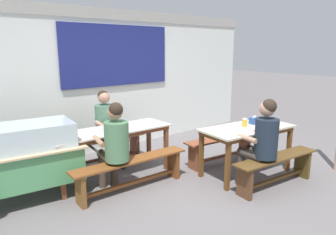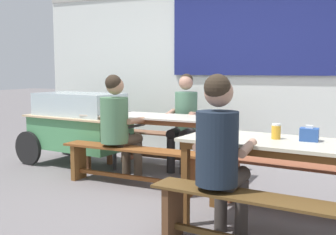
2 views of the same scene
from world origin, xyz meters
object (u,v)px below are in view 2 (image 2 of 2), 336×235
at_px(dining_table_far, 154,122).
at_px(bench_near_front, 249,217).
at_px(tissue_box, 309,134).
at_px(food_cart, 79,123).
at_px(person_near_front, 220,149).
at_px(bench_far_back, 174,145).
at_px(bench_near_back, 291,179).
at_px(person_center_facing, 184,116).
at_px(bench_far_front, 131,160).
at_px(condiment_jar, 276,132).
at_px(dining_table_near, 275,150).
at_px(person_left_back_turned, 118,122).

height_order(dining_table_far, bench_near_front, dining_table_far).
bearing_deg(tissue_box, bench_near_front, -117.51).
distance_m(food_cart, person_near_front, 3.22).
relative_size(bench_far_back, food_cart, 0.98).
bearing_deg(bench_near_back, person_center_facing, 143.15).
distance_m(bench_near_front, tissue_box, 0.90).
distance_m(person_center_facing, tissue_box, 2.45).
distance_m(bench_far_front, condiment_jar, 1.92).
bearing_deg(bench_near_front, dining_table_near, 82.96).
distance_m(person_near_front, person_center_facing, 2.53).
bearing_deg(dining_table_near, person_left_back_turned, 158.92).
bearing_deg(person_left_back_turned, condiment_jar, -19.67).
bearing_deg(bench_far_back, bench_near_front, -56.27).
height_order(bench_far_front, person_center_facing, person_center_facing).
height_order(dining_table_near, bench_far_back, dining_table_near).
bearing_deg(dining_table_near, dining_table_far, 143.69).
bearing_deg(dining_table_far, person_center_facing, 66.77).
distance_m(bench_far_back, tissue_box, 2.70).
distance_m(bench_far_front, bench_near_front, 2.09).
bearing_deg(person_near_front, food_cart, 144.95).
bearing_deg(bench_near_back, condiment_jar, -97.87).
height_order(bench_near_back, condiment_jar, condiment_jar).
distance_m(person_left_back_turned, condiment_jar, 2.08).
xyz_separation_m(food_cart, person_center_facing, (1.46, 0.39, 0.12)).
height_order(bench_far_front, condiment_jar, condiment_jar).
bearing_deg(person_near_front, person_center_facing, 117.69).
distance_m(dining_table_near, bench_near_front, 0.71).
xyz_separation_m(bench_far_back, bench_near_back, (1.76, -1.27, 0.00)).
bearing_deg(person_near_front, bench_far_back, 120.40).
distance_m(dining_table_near, person_center_facing, 2.32).
bearing_deg(condiment_jar, dining_table_far, 144.89).
relative_size(bench_near_back, bench_near_front, 0.94).
bearing_deg(condiment_jar, bench_near_front, -96.35).
xyz_separation_m(bench_far_front, bench_near_front, (1.67, -1.26, -0.01)).
distance_m(bench_near_back, bench_near_front, 1.17).
height_order(person_near_front, person_left_back_turned, person_near_front).
height_order(dining_table_far, tissue_box, tissue_box).
bearing_deg(tissue_box, dining_table_near, -166.36).
bearing_deg(tissue_box, person_center_facing, 136.16).
bearing_deg(person_center_facing, tissue_box, -43.84).
xyz_separation_m(dining_table_near, food_cart, (-2.96, 1.37, -0.09)).
xyz_separation_m(dining_table_far, dining_table_near, (1.72, -1.26, -0.00)).
bearing_deg(bench_near_back, bench_far_back, 144.34).
bearing_deg(bench_near_back, bench_far_front, 176.95).
height_order(dining_table_far, person_left_back_turned, person_left_back_turned).
relative_size(bench_far_back, condiment_jar, 13.91).
xyz_separation_m(dining_table_near, person_left_back_turned, (-1.95, 0.75, 0.05)).
height_order(bench_far_back, condiment_jar, condiment_jar).
xyz_separation_m(bench_near_front, tissue_box, (0.34, 0.64, 0.53)).
height_order(bench_near_back, food_cart, food_cart).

